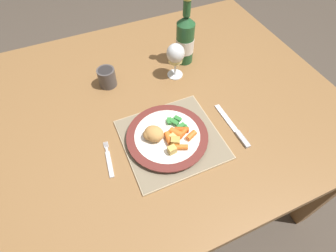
# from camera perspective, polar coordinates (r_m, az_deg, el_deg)

# --- Properties ---
(ground_plane) EXTENTS (6.00, 6.00, 0.00)m
(ground_plane) POSITION_cam_1_polar(r_m,az_deg,el_deg) (1.62, -0.48, -12.09)
(ground_plane) COLOR #4C4238
(dining_table) EXTENTS (1.29, 1.09, 0.74)m
(dining_table) POSITION_cam_1_polar(r_m,az_deg,el_deg) (1.06, -0.72, 3.26)
(dining_table) COLOR olive
(dining_table) RESTS_ON ground
(placemat) EXTENTS (0.32, 0.30, 0.01)m
(placemat) POSITION_cam_1_polar(r_m,az_deg,el_deg) (0.88, 0.79, -2.87)
(placemat) COLOR tan
(placemat) RESTS_ON dining_table
(dinner_plate) EXTENTS (0.27, 0.27, 0.02)m
(dinner_plate) POSITION_cam_1_polar(r_m,az_deg,el_deg) (0.87, -0.17, -2.32)
(dinner_plate) COLOR white
(dinner_plate) RESTS_ON placemat
(breaded_croquettes) EXTENTS (0.08, 0.09, 0.04)m
(breaded_croquettes) POSITION_cam_1_polar(r_m,az_deg,el_deg) (0.84, -3.22, -1.64)
(breaded_croquettes) COLOR tan
(breaded_croquettes) RESTS_ON dinner_plate
(green_beans_pile) EXTENTS (0.07, 0.08, 0.02)m
(green_beans_pile) POSITION_cam_1_polar(r_m,az_deg,el_deg) (0.88, 1.66, 0.38)
(green_beans_pile) COLOR #338438
(green_beans_pile) RESTS_ON dinner_plate
(glazed_carrots) EXTENTS (0.11, 0.10, 0.02)m
(glazed_carrots) POSITION_cam_1_polar(r_m,az_deg,el_deg) (0.85, 2.45, -2.10)
(glazed_carrots) COLOR orange
(glazed_carrots) RESTS_ON dinner_plate
(fork) EXTENTS (0.03, 0.14, 0.01)m
(fork) POSITION_cam_1_polar(r_m,az_deg,el_deg) (0.85, -12.68, -7.54)
(fork) COLOR silver
(fork) RESTS_ON dining_table
(table_knife) EXTENTS (0.02, 0.20, 0.01)m
(table_knife) POSITION_cam_1_polar(r_m,az_deg,el_deg) (0.93, 14.29, -0.60)
(table_knife) COLOR silver
(table_knife) RESTS_ON dining_table
(wine_glass) EXTENTS (0.07, 0.07, 0.15)m
(wine_glass) POSITION_cam_1_polar(r_m,az_deg,el_deg) (1.03, 1.65, 15.19)
(wine_glass) COLOR silver
(wine_glass) RESTS_ON dining_table
(bottle) EXTENTS (0.07, 0.07, 0.28)m
(bottle) POSITION_cam_1_polar(r_m,az_deg,el_deg) (1.11, 3.73, 18.29)
(bottle) COLOR #23562D
(bottle) RESTS_ON dining_table
(roast_potatoes) EXTENTS (0.05, 0.07, 0.03)m
(roast_potatoes) POSITION_cam_1_polar(r_m,az_deg,el_deg) (0.83, 1.28, -3.79)
(roast_potatoes) COLOR #E5BC66
(roast_potatoes) RESTS_ON dinner_plate
(drinking_cup) EXTENTS (0.07, 0.07, 0.07)m
(drinking_cup) POSITION_cam_1_polar(r_m,az_deg,el_deg) (1.06, -13.15, 10.35)
(drinking_cup) COLOR #4C4747
(drinking_cup) RESTS_ON dining_table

